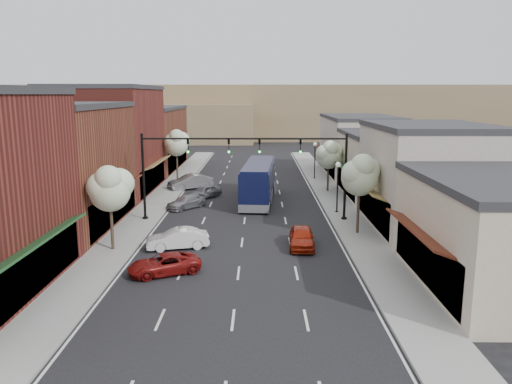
{
  "coord_description": "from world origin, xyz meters",
  "views": [
    {
      "loc": [
        1.17,
        -30.94,
        9.99
      ],
      "look_at": [
        0.92,
        8.8,
        2.2
      ],
      "focal_mm": 35.0,
      "sensor_mm": 36.0,
      "label": 1
    }
  ],
  "objects_px": {
    "red_hatchback": "(302,237)",
    "lamp_post_far": "(315,154)",
    "coach_bus": "(259,181)",
    "lamp_post_near": "(338,179)",
    "parked_car_e": "(190,182)",
    "parked_car_d": "(204,192)",
    "signal_mast_right": "(316,164)",
    "tree_left_near": "(110,187)",
    "tree_left_far": "(177,142)",
    "tree_right_far": "(329,154)",
    "parked_car_c": "(186,202)",
    "parked_car_a": "(164,264)",
    "tree_right_near": "(360,174)",
    "signal_mast_left": "(173,164)",
    "parked_car_b": "(177,239)"
  },
  "relations": [
    {
      "from": "lamp_post_near",
      "to": "parked_car_a",
      "type": "relative_size",
      "value": 1.08
    },
    {
      "from": "tree_right_near",
      "to": "tree_left_far",
      "type": "height_order",
      "value": "tree_left_far"
    },
    {
      "from": "parked_car_a",
      "to": "parked_car_c",
      "type": "distance_m",
      "value": 16.58
    },
    {
      "from": "parked_car_a",
      "to": "parked_car_e",
      "type": "xyz_separation_m",
      "value": [
        -2.0,
        25.74,
        0.22
      ]
    },
    {
      "from": "tree_right_near",
      "to": "tree_right_far",
      "type": "relative_size",
      "value": 1.1
    },
    {
      "from": "tree_left_far",
      "to": "red_hatchback",
      "type": "xyz_separation_m",
      "value": [
        12.25,
        -25.04,
        -3.91
      ]
    },
    {
      "from": "tree_right_far",
      "to": "lamp_post_near",
      "type": "bearing_deg",
      "value": -93.31
    },
    {
      "from": "parked_car_e",
      "to": "lamp_post_near",
      "type": "bearing_deg",
      "value": 17.9
    },
    {
      "from": "signal_mast_right",
      "to": "lamp_post_far",
      "type": "distance_m",
      "value": 20.19
    },
    {
      "from": "lamp_post_far",
      "to": "parked_car_d",
      "type": "xyz_separation_m",
      "value": [
        -12.0,
        -11.11,
        -2.36
      ]
    },
    {
      "from": "tree_left_far",
      "to": "tree_right_near",
      "type": "bearing_deg",
      "value": -52.96
    },
    {
      "from": "tree_left_far",
      "to": "tree_left_near",
      "type": "bearing_deg",
      "value": -90.0
    },
    {
      "from": "parked_car_c",
      "to": "parked_car_e",
      "type": "bearing_deg",
      "value": 134.53
    },
    {
      "from": "signal_mast_right",
      "to": "parked_car_c",
      "type": "xyz_separation_m",
      "value": [
        -10.96,
        4.4,
        -4.04
      ]
    },
    {
      "from": "parked_car_e",
      "to": "signal_mast_left",
      "type": "bearing_deg",
      "value": -31.27
    },
    {
      "from": "tree_left_near",
      "to": "coach_bus",
      "type": "distance_m",
      "value": 18.52
    },
    {
      "from": "tree_left_near",
      "to": "tree_left_far",
      "type": "xyz_separation_m",
      "value": [
        -0.0,
        26.0,
        0.38
      ]
    },
    {
      "from": "signal_mast_right",
      "to": "tree_left_far",
      "type": "bearing_deg",
      "value": 127.71
    },
    {
      "from": "tree_left_near",
      "to": "parked_car_e",
      "type": "xyz_separation_m",
      "value": [
        2.05,
        21.65,
        -3.43
      ]
    },
    {
      "from": "lamp_post_near",
      "to": "lamp_post_far",
      "type": "relative_size",
      "value": 1.0
    },
    {
      "from": "coach_bus",
      "to": "red_hatchback",
      "type": "bearing_deg",
      "value": -75.04
    },
    {
      "from": "tree_right_near",
      "to": "parked_car_a",
      "type": "relative_size",
      "value": 1.45
    },
    {
      "from": "lamp_post_far",
      "to": "parked_car_d",
      "type": "bearing_deg",
      "value": -137.22
    },
    {
      "from": "parked_car_d",
      "to": "parked_car_e",
      "type": "height_order",
      "value": "parked_car_e"
    },
    {
      "from": "signal_mast_left",
      "to": "parked_car_a",
      "type": "bearing_deg",
      "value": -83.33
    },
    {
      "from": "tree_left_near",
      "to": "parked_car_d",
      "type": "relative_size",
      "value": 1.51
    },
    {
      "from": "signal_mast_right",
      "to": "tree_right_near",
      "type": "height_order",
      "value": "signal_mast_right"
    },
    {
      "from": "coach_bus",
      "to": "signal_mast_right",
      "type": "bearing_deg",
      "value": -55.85
    },
    {
      "from": "tree_left_near",
      "to": "parked_car_e",
      "type": "distance_m",
      "value": 22.01
    },
    {
      "from": "tree_right_near",
      "to": "lamp_post_far",
      "type": "distance_m",
      "value": 24.11
    },
    {
      "from": "lamp_post_far",
      "to": "parked_car_a",
      "type": "bearing_deg",
      "value": -110.47
    },
    {
      "from": "parked_car_c",
      "to": "red_hatchback",
      "type": "bearing_deg",
      "value": -11.77
    },
    {
      "from": "lamp_post_near",
      "to": "parked_car_e",
      "type": "height_order",
      "value": "lamp_post_near"
    },
    {
      "from": "parked_car_e",
      "to": "parked_car_a",
      "type": "bearing_deg",
      "value": -29.27
    },
    {
      "from": "tree_right_near",
      "to": "tree_left_far",
      "type": "xyz_separation_m",
      "value": [
        -16.6,
        22.0,
        0.15
      ]
    },
    {
      "from": "coach_bus",
      "to": "parked_car_c",
      "type": "xyz_separation_m",
      "value": [
        -6.45,
        -3.36,
        -1.32
      ]
    },
    {
      "from": "tree_left_near",
      "to": "parked_car_c",
      "type": "height_order",
      "value": "tree_left_near"
    },
    {
      "from": "lamp_post_near",
      "to": "coach_bus",
      "type": "xyz_separation_m",
      "value": [
        -6.68,
        5.25,
        -1.1
      ]
    },
    {
      "from": "red_hatchback",
      "to": "parked_car_c",
      "type": "distance_m",
      "value": 14.8
    },
    {
      "from": "tree_right_near",
      "to": "parked_car_b",
      "type": "distance_m",
      "value": 13.53
    },
    {
      "from": "tree_right_near",
      "to": "parked_car_a",
      "type": "distance_m",
      "value": 15.42
    },
    {
      "from": "signal_mast_left",
      "to": "tree_right_near",
      "type": "distance_m",
      "value": 14.55
    },
    {
      "from": "tree_left_near",
      "to": "red_hatchback",
      "type": "xyz_separation_m",
      "value": [
        12.25,
        0.96,
        -3.53
      ]
    },
    {
      "from": "tree_right_near",
      "to": "parked_car_d",
      "type": "distance_m",
      "value": 18.43
    },
    {
      "from": "parked_car_c",
      "to": "parked_car_a",
      "type": "bearing_deg",
      "value": -46.91
    },
    {
      "from": "lamp_post_far",
      "to": "parked_car_c",
      "type": "relative_size",
      "value": 1.11
    },
    {
      "from": "red_hatchback",
      "to": "lamp_post_far",
      "type": "bearing_deg",
      "value": 85.03
    },
    {
      "from": "tree_right_far",
      "to": "tree_left_far",
      "type": "xyz_separation_m",
      "value": [
        -16.6,
        6.0,
        0.61
      ]
    },
    {
      "from": "signal_mast_right",
      "to": "parked_car_d",
      "type": "relative_size",
      "value": 2.18
    },
    {
      "from": "tree_left_far",
      "to": "red_hatchback",
      "type": "height_order",
      "value": "tree_left_far"
    }
  ]
}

